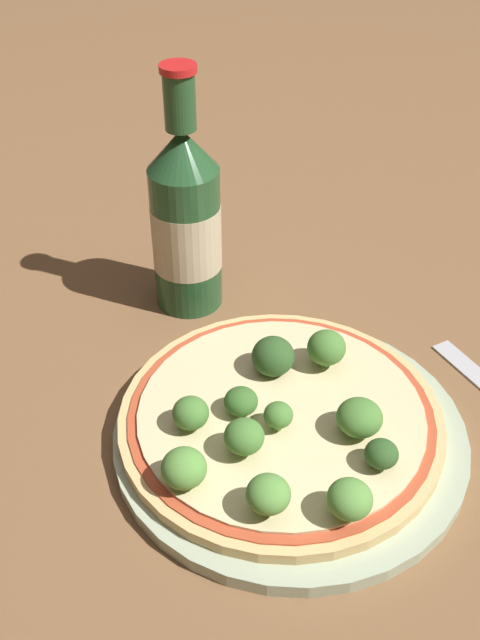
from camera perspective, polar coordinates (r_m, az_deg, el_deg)
name	(u,v)px	position (r m, az deg, el deg)	size (l,w,h in m)	color
ground_plane	(271,436)	(0.60, 2.39, -8.81)	(3.00, 3.00, 0.00)	brown
plate	(290,434)	(0.59, 3.81, -8.67)	(0.27, 0.27, 0.01)	#A3B293
pizza	(282,421)	(0.58, 3.24, -7.72)	(0.25, 0.25, 0.01)	tan
broccoli_floret_0	(359,418)	(0.56, 9.09, -7.35)	(0.03, 0.03, 0.03)	#7A9E5B
broccoli_floret_1	(277,416)	(0.56, 2.83, -7.28)	(0.02, 0.02, 0.02)	#7A9E5B
broccoli_floret_2	(350,499)	(0.51, 8.36, -13.37)	(0.03, 0.03, 0.03)	#7A9E5B
broccoli_floret_3	(326,348)	(0.61, 6.61, -2.12)	(0.03, 0.03, 0.03)	#7A9E5B
broccoli_floret_4	(273,356)	(0.60, 2.54, -2.78)	(0.03, 0.03, 0.03)	#7A9E5B
broccoli_floret_5	(268,494)	(0.50, 2.17, -13.14)	(0.03, 0.03, 0.03)	#7A9E5B
broccoli_floret_6	(241,401)	(0.57, 0.07, -6.22)	(0.03, 0.03, 0.02)	#7A9E5B
broccoli_floret_7	(244,437)	(0.54, 0.31, -8.89)	(0.03, 0.03, 0.03)	#7A9E5B
broccoli_floret_8	(381,454)	(0.54, 10.73, -10.00)	(0.02, 0.02, 0.02)	#7A9E5B
broccoli_floret_9	(191,416)	(0.56, -3.72, -7.32)	(0.03, 0.03, 0.03)	#7A9E5B
broccoli_floret_10	(184,468)	(0.52, -4.30, -11.20)	(0.03, 0.03, 0.03)	#7A9E5B
beer_bottle	(186,220)	(0.68, -4.15, 7.57)	(0.06, 0.06, 0.23)	#234C28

